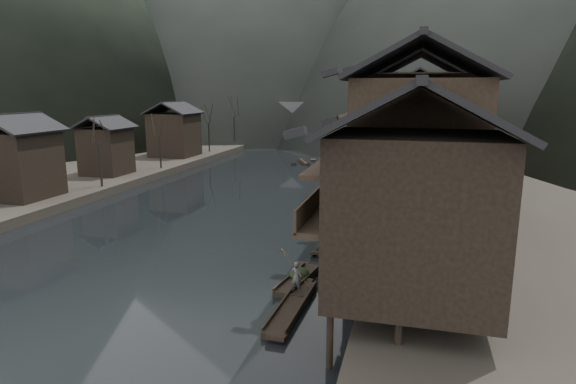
% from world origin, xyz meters
% --- Properties ---
extents(water, '(300.00, 300.00, 0.00)m').
position_xyz_m(water, '(0.00, 0.00, 0.00)').
color(water, black).
rests_on(water, ground).
extents(right_bank, '(40.00, 200.00, 1.80)m').
position_xyz_m(right_bank, '(35.00, 40.00, 0.90)').
color(right_bank, '#2D2823').
rests_on(right_bank, ground).
extents(left_bank, '(40.00, 200.00, 1.20)m').
position_xyz_m(left_bank, '(-35.00, 40.00, 0.60)').
color(left_bank, '#2D2823').
rests_on(left_bank, ground).
extents(stilt_houses, '(9.00, 67.60, 15.75)m').
position_xyz_m(stilt_houses, '(17.28, 19.73, 8.83)').
color(stilt_houses, black).
rests_on(stilt_houses, ground).
extents(left_houses, '(8.10, 53.20, 8.73)m').
position_xyz_m(left_houses, '(-20.50, 20.12, 5.66)').
color(left_houses, black).
rests_on(left_houses, left_bank).
extents(bare_trees, '(3.91, 73.95, 7.81)m').
position_xyz_m(bare_trees, '(-17.00, 27.01, 6.47)').
color(bare_trees, black).
rests_on(bare_trees, left_bank).
extents(moored_sampans, '(3.02, 67.24, 0.47)m').
position_xyz_m(moored_sampans, '(11.91, 25.01, 0.20)').
color(moored_sampans, black).
rests_on(moored_sampans, water).
extents(midriver_boats, '(11.36, 37.68, 0.44)m').
position_xyz_m(midriver_boats, '(-0.31, 54.35, 0.20)').
color(midriver_boats, black).
rests_on(midriver_boats, water).
extents(stone_bridge, '(40.00, 6.00, 9.00)m').
position_xyz_m(stone_bridge, '(-0.00, 72.00, 5.11)').
color(stone_bridge, '#4C4C4F').
rests_on(stone_bridge, ground).
extents(hero_sampan, '(1.95, 5.52, 0.44)m').
position_xyz_m(hero_sampan, '(10.81, -1.82, 0.20)').
color(hero_sampan, black).
rests_on(hero_sampan, water).
extents(cargo_heap, '(1.20, 1.57, 0.72)m').
position_xyz_m(cargo_heap, '(10.76, -1.57, 0.80)').
color(cargo_heap, black).
rests_on(cargo_heap, hero_sampan).
extents(boatman, '(0.74, 0.56, 1.83)m').
position_xyz_m(boatman, '(11.12, -3.69, 1.35)').
color(boatman, '#575759').
rests_on(boatman, hero_sampan).
extents(bamboo_pole, '(1.65, 2.06, 3.53)m').
position_xyz_m(bamboo_pole, '(11.32, -3.69, 4.03)').
color(bamboo_pole, '#8C7A51').
rests_on(bamboo_pole, boatman).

